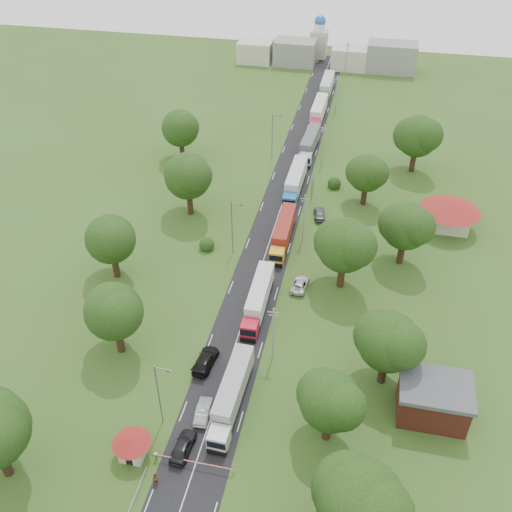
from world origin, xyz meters
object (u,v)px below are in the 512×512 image
(boom_barrier, at_px, (182,460))
(truck_0, at_px, (232,394))
(pedestrian_near, at_px, (155,480))
(car_lane_mid, at_px, (203,411))
(info_sign, at_px, (313,185))
(car_lane_front, at_px, (183,446))
(guard_booth, at_px, (132,444))

(boom_barrier, distance_m, truck_0, 9.89)
(pedestrian_near, bearing_deg, car_lane_mid, 80.52)
(boom_barrier, distance_m, info_sign, 60.39)
(info_sign, bearing_deg, pedestrian_near, -97.88)
(car_lane_front, bearing_deg, pedestrian_near, 73.79)
(info_sign, bearing_deg, guard_booth, -101.68)
(car_lane_mid, distance_m, pedestrian_near, 10.19)
(info_sign, distance_m, pedestrian_near, 63.52)
(car_lane_front, xyz_separation_m, car_lane_mid, (0.86, 5.26, -0.09))
(truck_0, height_order, pedestrian_near, truck_0)
(guard_booth, bearing_deg, car_lane_mid, 48.48)
(boom_barrier, height_order, guard_booth, guard_booth)
(truck_0, distance_m, car_lane_front, 8.52)
(guard_booth, distance_m, car_lane_front, 5.77)
(boom_barrier, height_order, car_lane_front, car_lane_front)
(guard_booth, height_order, car_lane_front, guard_booth)
(truck_0, distance_m, car_lane_mid, 3.99)
(info_sign, xyz_separation_m, car_lane_front, (-7.06, -58.26, -2.17))
(boom_barrier, height_order, truck_0, truck_0)
(car_lane_mid, bearing_deg, guard_booth, 43.88)
(car_lane_mid, relative_size, pedestrian_near, 2.65)
(boom_barrier, xyz_separation_m, truck_0, (3.39, 9.21, 1.19))
(guard_booth, distance_m, truck_0, 13.05)
(info_sign, bearing_deg, truck_0, -93.56)
(pedestrian_near, bearing_deg, car_lane_front, 75.17)
(info_sign, bearing_deg, car_lane_front, -96.91)
(info_sign, xyz_separation_m, pedestrian_near, (-8.70, -62.88, -2.16))
(pedestrian_near, bearing_deg, info_sign, 86.84)
(truck_0, height_order, car_lane_mid, truck_0)
(car_lane_front, bearing_deg, guard_booth, 21.38)
(boom_barrier, xyz_separation_m, car_lane_front, (-0.50, 1.74, -0.06))
(boom_barrier, distance_m, car_lane_front, 1.81)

